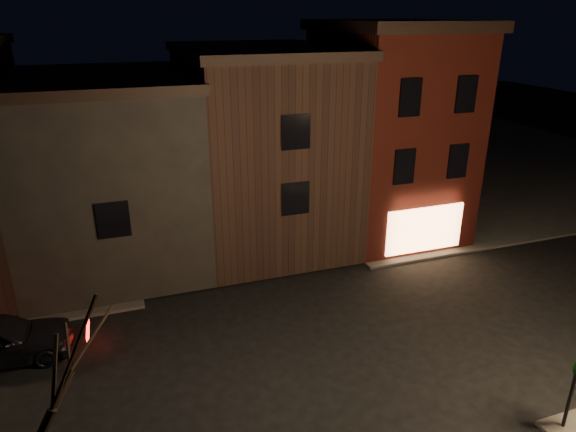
% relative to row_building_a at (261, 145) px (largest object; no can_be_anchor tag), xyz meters
% --- Properties ---
extents(ground, '(120.00, 120.00, 0.00)m').
position_rel_row_building_a_xyz_m(ground, '(-1.50, -10.50, -4.83)').
color(ground, black).
rests_on(ground, ground).
extents(sidewalk_far_right, '(30.00, 30.00, 0.12)m').
position_rel_row_building_a_xyz_m(sidewalk_far_right, '(18.50, 9.50, -4.77)').
color(sidewalk_far_right, '#2D2B28').
rests_on(sidewalk_far_right, ground).
extents(corner_building, '(6.50, 8.50, 10.50)m').
position_rel_row_building_a_xyz_m(corner_building, '(6.50, -1.03, 0.57)').
color(corner_building, '#3F100B').
rests_on(corner_building, ground).
extents(row_building_a, '(7.30, 10.30, 9.40)m').
position_rel_row_building_a_xyz_m(row_building_a, '(0.00, 0.00, 0.00)').
color(row_building_a, black).
rests_on(row_building_a, ground).
extents(row_building_b, '(7.80, 10.30, 8.40)m').
position_rel_row_building_a_xyz_m(row_building_b, '(-7.25, 0.00, -0.50)').
color(row_building_b, black).
rests_on(row_building_b, ground).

